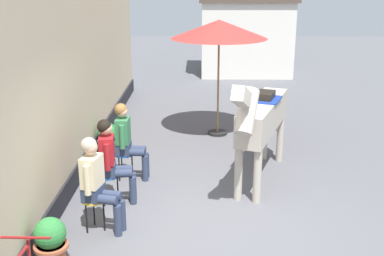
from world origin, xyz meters
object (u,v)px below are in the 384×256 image
seated_visitor_far (127,137)px  flower_planter_nearest (51,241)px  seated_visitor_near (97,180)px  saddled_horse_center (261,118)px  cafe_parasol (219,30)px  seated_visitor_middle (111,157)px  flower_planter_farthest (108,137)px

seated_visitor_far → flower_planter_nearest: (-0.58, -2.72, -0.44)m
seated_visitor_near → flower_planter_nearest: seated_visitor_near is taller
saddled_horse_center → seated_visitor_near: bearing=-144.3°
seated_visitor_far → cafe_parasol: size_ratio=0.54×
seated_visitor_near → seated_visitor_far: size_ratio=1.00×
seated_visitor_middle → cafe_parasol: bearing=63.2°
seated_visitor_middle → flower_planter_farthest: size_ratio=2.17×
seated_visitor_middle → seated_visitor_far: bearing=83.8°
cafe_parasol → flower_planter_farthest: bearing=-151.0°
saddled_horse_center → cafe_parasol: size_ratio=1.11×
flower_planter_nearest → flower_planter_farthest: bearing=90.4°
seated_visitor_far → saddled_horse_center: (2.32, -0.06, 0.38)m
seated_visitor_middle → saddled_horse_center: 2.61m
seated_visitor_middle → flower_planter_farthest: bearing=102.4°
seated_visitor_middle → seated_visitor_far: (0.10, 0.96, 0.00)m
saddled_horse_center → flower_planter_farthest: (-2.92, 1.37, -0.82)m
saddled_horse_center → flower_planter_farthest: bearing=154.8°
flower_planter_nearest → cafe_parasol: (2.26, 5.30, 2.03)m
seated_visitor_far → flower_planter_farthest: size_ratio=2.17×
seated_visitor_near → seated_visitor_far: (0.15, 1.84, 0.00)m
flower_planter_nearest → cafe_parasol: cafe_parasol is taller
saddled_horse_center → flower_planter_nearest: bearing=-137.5°
seated_visitor_middle → flower_planter_farthest: 2.36m
flower_planter_nearest → seated_visitor_far: bearing=78.1°
seated_visitor_middle → cafe_parasol: size_ratio=0.54×
seated_visitor_middle → flower_planter_nearest: bearing=-105.0°
seated_visitor_near → seated_visitor_middle: bearing=86.9°
seated_visitor_far → flower_planter_nearest: 2.81m
seated_visitor_near → cafe_parasol: bearing=67.4°
seated_visitor_near → flower_planter_farthest: seated_visitor_near is taller
seated_visitor_near → seated_visitor_middle: (0.05, 0.89, 0.00)m
seated_visitor_near → cafe_parasol: 5.04m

